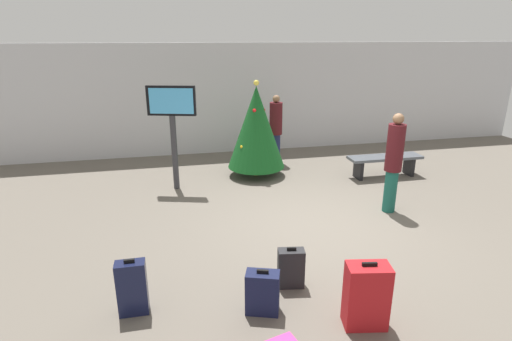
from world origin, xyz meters
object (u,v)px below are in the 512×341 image
flight_info_kiosk (172,117)px  traveller_1 (276,128)px  suitcase_2 (132,288)px  suitcase_4 (366,296)px  traveller_0 (394,161)px  suitcase_0 (263,293)px  suitcase_3 (291,268)px  holiday_tree (256,127)px  waiting_bench (385,161)px

flight_info_kiosk → traveller_1: (2.47, 1.30, -0.61)m
suitcase_2 → suitcase_4: (2.48, -0.76, 0.04)m
traveller_0 → suitcase_0: bearing=-142.0°
suitcase_0 → flight_info_kiosk: bearing=101.1°
traveller_1 → suitcase_3: 5.30m
suitcase_0 → suitcase_4: suitcase_4 is taller
traveller_1 → suitcase_3: (-1.17, -5.13, -0.63)m
suitcase_0 → suitcase_2: bearing=168.1°
flight_info_kiosk → suitcase_3: flight_info_kiosk is taller
holiday_tree → suitcase_0: 4.86m
flight_info_kiosk → waiting_bench: bearing=-3.3°
suitcase_0 → suitcase_4: size_ratio=0.71×
suitcase_2 → waiting_bench: bearing=35.3°
waiting_bench → suitcase_2: size_ratio=2.40×
traveller_0 → suitcase_0: 3.72m
waiting_bench → traveller_1: (-2.11, 1.56, 0.52)m
traveller_0 → traveller_1: traveller_0 is taller
holiday_tree → traveller_0: (1.92, -2.43, -0.16)m
traveller_0 → suitcase_3: (-2.41, -1.83, -0.70)m
traveller_0 → traveller_1: 3.52m
traveller_1 → suitcase_3: bearing=-102.9°
traveller_1 → suitcase_2: (-3.08, -5.24, -0.56)m
suitcase_2 → suitcase_4: size_ratio=0.89×
flight_info_kiosk → waiting_bench: 4.72m
traveller_0 → waiting_bench: bearing=63.4°
suitcase_2 → suitcase_3: size_ratio=1.26×
suitcase_4 → waiting_bench: bearing=58.6°
flight_info_kiosk → suitcase_2: 4.16m
traveller_0 → suitcase_2: bearing=-155.8°
waiting_bench → suitcase_3: size_ratio=3.02×
flight_info_kiosk → suitcase_4: (1.87, -4.70, -1.13)m
traveller_0 → suitcase_0: (-2.88, -2.25, -0.70)m
waiting_bench → traveller_0: size_ratio=0.93×
traveller_0 → suitcase_0: traveller_0 is taller
flight_info_kiosk → traveller_1: bearing=27.7°
suitcase_0 → suitcase_2: 1.47m
holiday_tree → suitcase_3: holiday_tree is taller
traveller_0 → traveller_1: (-1.24, 3.29, -0.07)m
suitcase_3 → traveller_1: bearing=77.1°
holiday_tree → flight_info_kiosk: size_ratio=1.01×
holiday_tree → suitcase_2: holiday_tree is taller
traveller_0 → suitcase_4: size_ratio=2.29×
traveller_1 → suitcase_0: traveller_1 is taller
suitcase_3 → holiday_tree: bearing=83.4°
traveller_0 → traveller_1: bearing=110.6°
suitcase_0 → suitcase_2: suitcase_2 is taller
suitcase_2 → traveller_0: bearing=24.2°
suitcase_0 → suitcase_4: bearing=-23.6°
holiday_tree → suitcase_0: size_ratio=3.86×
holiday_tree → suitcase_2: bearing=-118.7°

